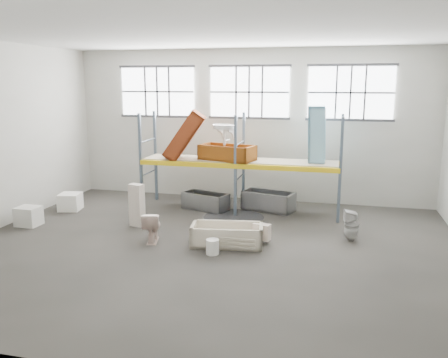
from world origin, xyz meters
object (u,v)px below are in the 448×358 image
(cistern_tall, at_px, (137,205))
(carton_near, at_px, (29,216))
(bathtub_beige, at_px, (227,235))
(rust_tub_flat, at_px, (227,153))
(toilet_beige, at_px, (152,226))
(toilet_white, at_px, (351,225))
(bucket, at_px, (213,247))
(steel_tub_right, at_px, (268,201))
(blue_tub_upright, at_px, (317,135))
(steel_tub_left, at_px, (206,201))

(cistern_tall, relative_size, carton_near, 1.92)
(bathtub_beige, relative_size, rust_tub_flat, 1.04)
(bathtub_beige, bearing_deg, toilet_beige, 177.06)
(cistern_tall, height_order, toilet_white, cistern_tall)
(toilet_beige, height_order, rust_tub_flat, rust_tub_flat)
(bathtub_beige, distance_m, cistern_tall, 2.94)
(rust_tub_flat, height_order, bucket, rust_tub_flat)
(toilet_white, relative_size, carton_near, 1.30)
(bucket, xyz_separation_m, carton_near, (-5.56, 0.90, 0.09))
(rust_tub_flat, distance_m, carton_near, 5.96)
(toilet_beige, distance_m, bucket, 1.79)
(toilet_white, xyz_separation_m, carton_near, (-8.70, -0.84, -0.14))
(toilet_white, bearing_deg, cistern_tall, -96.96)
(steel_tub_right, xyz_separation_m, blue_tub_upright, (1.41, -0.02, 2.11))
(cistern_tall, relative_size, toilet_white, 1.48)
(cistern_tall, xyz_separation_m, bucket, (2.60, -1.59, -0.42))
(steel_tub_left, relative_size, carton_near, 2.30)
(cistern_tall, distance_m, toilet_white, 5.74)
(toilet_white, bearing_deg, rust_tub_flat, -126.74)
(carton_near, bearing_deg, toilet_white, 5.53)
(toilet_beige, relative_size, toilet_white, 0.96)
(toilet_beige, relative_size, cistern_tall, 0.65)
(toilet_white, relative_size, steel_tub_right, 0.51)
(rust_tub_flat, bearing_deg, bathtub_beige, -76.52)
(toilet_beige, height_order, cistern_tall, cistern_tall)
(toilet_white, xyz_separation_m, steel_tub_right, (-2.45, 2.37, -0.11))
(bathtub_beige, relative_size, steel_tub_right, 1.10)
(cistern_tall, xyz_separation_m, blue_tub_upright, (4.70, 2.50, 1.80))
(bathtub_beige, relative_size, steel_tub_left, 1.23)
(steel_tub_left, bearing_deg, blue_tub_upright, 6.29)
(steel_tub_right, xyz_separation_m, bucket, (-0.69, -4.11, -0.11))
(bathtub_beige, distance_m, toilet_beige, 1.90)
(toilet_white, relative_size, bucket, 2.26)
(cistern_tall, bearing_deg, steel_tub_left, 71.87)
(steel_tub_left, distance_m, bucket, 3.92)
(toilet_beige, distance_m, steel_tub_right, 4.34)
(toilet_white, bearing_deg, bucket, -69.53)
(bathtub_beige, distance_m, blue_tub_upright, 4.45)
(toilet_beige, xyz_separation_m, cistern_tall, (-0.89, 1.09, 0.21))
(toilet_white, distance_m, blue_tub_upright, 3.25)
(steel_tub_right, distance_m, blue_tub_upright, 2.53)
(steel_tub_left, distance_m, carton_near, 5.16)
(bathtub_beige, height_order, blue_tub_upright, blue_tub_upright)
(toilet_beige, relative_size, carton_near, 1.25)
(toilet_white, bearing_deg, steel_tub_right, -142.51)
(blue_tub_upright, bearing_deg, cistern_tall, -151.99)
(toilet_beige, distance_m, rust_tub_flat, 3.72)
(steel_tub_left, relative_size, blue_tub_upright, 0.84)
(cistern_tall, height_order, steel_tub_right, cistern_tall)
(steel_tub_left, xyz_separation_m, steel_tub_right, (1.93, 0.39, 0.03))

